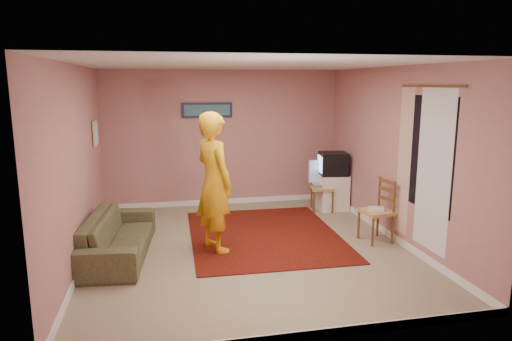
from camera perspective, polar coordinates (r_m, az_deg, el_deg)
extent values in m
plane|color=gray|center=(6.73, -1.06, -9.63)|extent=(5.00, 5.00, 0.00)
cube|color=#B27575|center=(8.83, -4.14, 4.01)|extent=(4.50, 0.02, 2.60)
cube|color=#B27575|center=(4.01, 5.59, -4.52)|extent=(4.50, 0.02, 2.60)
cube|color=#B27575|center=(6.37, -21.40, 0.57)|extent=(0.02, 5.00, 2.60)
cube|color=#B27575|center=(7.15, 16.92, 1.92)|extent=(0.02, 5.00, 2.60)
cube|color=silver|center=(6.30, -1.15, 13.09)|extent=(4.50, 5.00, 0.02)
cube|color=white|center=(9.06, -4.02, -3.86)|extent=(4.50, 0.02, 0.10)
cube|color=white|center=(4.52, 5.24, -19.94)|extent=(4.50, 0.02, 0.10)
cube|color=white|center=(6.69, -20.56, -10.01)|extent=(0.02, 5.00, 0.10)
cube|color=white|center=(7.44, 16.31, -7.64)|extent=(0.02, 5.00, 0.10)
cube|color=black|center=(6.36, 20.81, 1.96)|extent=(0.01, 1.10, 1.50)
cube|color=white|center=(6.26, 21.30, -0.06)|extent=(0.01, 0.75, 2.10)
cube|color=beige|center=(6.84, 18.03, 1.03)|extent=(0.01, 0.35, 2.10)
cylinder|color=brown|center=(6.27, 21.01, 9.83)|extent=(0.02, 1.40, 0.02)
cube|color=#151B3C|center=(8.72, -6.13, 7.52)|extent=(0.95, 0.03, 0.28)
cube|color=#2D4B7D|center=(8.70, -6.12, 7.51)|extent=(0.86, 0.01, 0.20)
cube|color=#CCB68C|center=(7.90, -19.46, 4.42)|extent=(0.03, 0.38, 0.42)
cube|color=silver|center=(7.90, -19.31, 4.42)|extent=(0.01, 0.30, 0.34)
cube|color=black|center=(7.25, 1.04, -8.03)|extent=(2.34, 2.90, 0.02)
cube|color=white|center=(8.72, 9.50, -2.67)|extent=(0.52, 0.47, 0.66)
cube|color=black|center=(8.61, 9.61, 0.85)|extent=(0.54, 0.50, 0.42)
cube|color=#8CB2F2|center=(8.56, 8.00, 0.83)|extent=(0.06, 0.35, 0.30)
cube|color=tan|center=(8.56, 8.27, -2.19)|extent=(0.47, 0.46, 0.05)
cube|color=brown|center=(8.51, 8.31, -0.68)|extent=(0.40, 0.12, 0.46)
cube|color=#B2B3B7|center=(8.55, 8.28, -1.84)|extent=(0.37, 0.28, 0.06)
cube|color=#95CEF4|center=(8.68, 7.89, -0.06)|extent=(0.40, 0.05, 0.42)
cube|color=tan|center=(7.09, 14.78, -5.01)|extent=(0.47, 0.49, 0.05)
cube|color=brown|center=(7.03, 14.88, -3.10)|extent=(0.11, 0.43, 0.49)
cube|color=white|center=(7.08, 14.80, -4.65)|extent=(0.25, 0.21, 0.04)
imported|color=brown|center=(6.62, -16.82, -7.78)|extent=(0.97, 2.06, 0.58)
imported|color=#EBA416|center=(6.41, -5.25, -1.49)|extent=(0.73, 0.85, 1.98)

